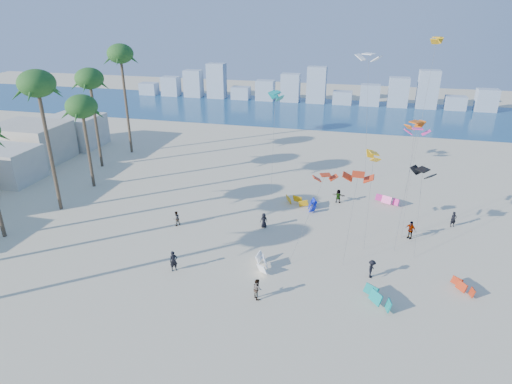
# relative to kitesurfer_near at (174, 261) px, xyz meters

# --- Properties ---
(ground) EXTENTS (220.00, 220.00, 0.00)m
(ground) POSITION_rel_kitesurfer_near_xyz_m (2.32, -7.41, -0.94)
(ground) COLOR beige
(ground) RESTS_ON ground
(ocean) EXTENTS (220.00, 220.00, 0.00)m
(ocean) POSITION_rel_kitesurfer_near_xyz_m (2.32, 64.59, -0.94)
(ocean) COLOR navy
(ocean) RESTS_ON ground
(kitesurfer_near) EXTENTS (0.82, 0.78, 1.89)m
(kitesurfer_near) POSITION_rel_kitesurfer_near_xyz_m (0.00, 0.00, 0.00)
(kitesurfer_near) COLOR black
(kitesurfer_near) RESTS_ON ground
(kitesurfer_mid) EXTENTS (1.04, 1.08, 1.75)m
(kitesurfer_mid) POSITION_rel_kitesurfer_near_xyz_m (8.04, -2.06, -0.07)
(kitesurfer_mid) COLOR gray
(kitesurfer_mid) RESTS_ON ground
(kitesurfers_far) EXTENTS (29.25, 15.89, 1.90)m
(kitesurfers_far) POSITION_rel_kitesurfer_near_xyz_m (12.88, 10.64, -0.10)
(kitesurfers_far) COLOR black
(kitesurfers_far) RESTS_ON ground
(grounded_kites) EXTENTS (18.41, 22.17, 0.99)m
(grounded_kites) POSITION_rel_kitesurfer_near_xyz_m (13.78, 9.13, -0.49)
(grounded_kites) COLOR white
(grounded_kites) RESTS_ON ground
(flying_kites) EXTENTS (29.38, 28.69, 18.51)m
(flying_kites) POSITION_rel_kitesurfer_near_xyz_m (16.54, 19.39, 10.83)
(flying_kites) COLOR red
(flying_kites) RESTS_ON ground
(palm_row) EXTENTS (7.43, 44.80, 16.47)m
(palm_row) POSITION_rel_kitesurfer_near_xyz_m (-19.20, 8.75, 11.53)
(palm_row) COLOR brown
(palm_row) RESTS_ON ground
(distant_skyline) EXTENTS (85.00, 3.00, 8.40)m
(distant_skyline) POSITION_rel_kitesurfer_near_xyz_m (1.13, 74.59, 2.14)
(distant_skyline) COLOR #9EADBF
(distant_skyline) RESTS_ON ground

